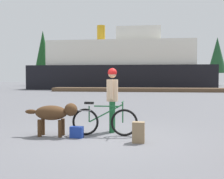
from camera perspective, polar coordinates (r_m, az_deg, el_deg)
name	(u,v)px	position (r m, az deg, el deg)	size (l,w,h in m)	color
ground_plane	(102,138)	(7.08, -2.00, -9.90)	(160.00, 160.00, 0.00)	slate
bicycle	(104,121)	(7.30, -1.62, -6.47)	(1.73, 0.44, 0.91)	black
person_cyclist	(112,93)	(7.73, 0.06, -0.78)	(0.32, 0.53, 1.78)	#19592D
dog	(54,113)	(7.37, -11.70, -4.81)	(1.40, 0.45, 0.86)	#472D19
backpack	(138,132)	(6.57, 5.43, -8.71)	(0.28, 0.20, 0.49)	#8C7251
handbag_pannier	(77,132)	(7.15, -7.23, -8.64)	(0.32, 0.18, 0.29)	navy
dock_pier	(141,90)	(30.51, 5.88, -0.04)	(19.30, 2.29, 0.40)	brown
ferry_boat	(122,66)	(38.32, 2.09, 4.72)	(23.50, 8.96, 8.67)	black
sailboat_moored	(166,84)	(43.03, 10.92, 1.05)	(6.05, 1.70, 7.38)	silver
pine_tree_far_left	(43,51)	(55.73, -13.94, 7.56)	(3.20, 3.20, 10.55)	#4C331E
pine_tree_center	(119,53)	(55.59, 1.44, 7.42)	(4.06, 4.06, 10.28)	#4C331E
pine_tree_far_right	(217,55)	(56.88, 20.71, 6.58)	(3.38, 3.38, 9.15)	#4C331E
pine_tree_mid_back	(157,52)	(58.32, 9.16, 7.62)	(2.98, 2.98, 11.63)	#4C331E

